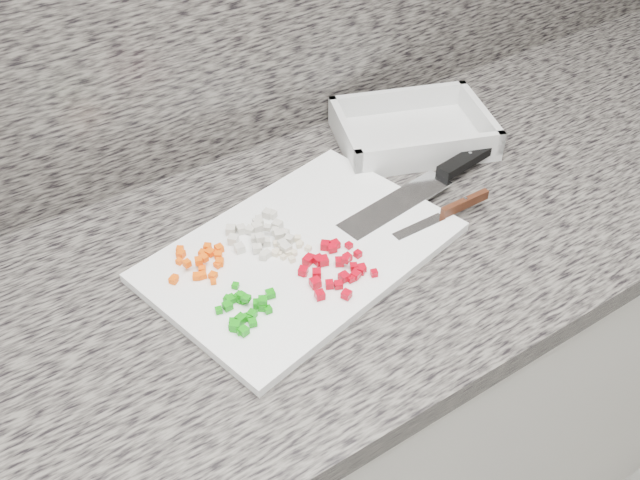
% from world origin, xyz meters
% --- Properties ---
extents(cabinet, '(3.92, 0.62, 0.86)m').
position_xyz_m(cabinet, '(0.00, 1.44, 0.43)').
color(cabinet, silver).
rests_on(cabinet, ground).
extents(countertop, '(3.96, 0.64, 0.04)m').
position_xyz_m(countertop, '(0.00, 1.44, 0.88)').
color(countertop, '#615D55').
rests_on(countertop, cabinet).
extents(backsplash, '(3.92, 0.02, 0.60)m').
position_xyz_m(backsplash, '(0.00, 1.74, 1.20)').
color(backsplash, '#615D55').
rests_on(backsplash, countertop).
extents(cutting_board, '(0.49, 0.38, 0.01)m').
position_xyz_m(cutting_board, '(0.06, 1.44, 0.91)').
color(cutting_board, white).
rests_on(cutting_board, countertop).
extents(carrot_pile, '(0.10, 0.10, 0.02)m').
position_xyz_m(carrot_pile, '(-0.08, 1.49, 0.92)').
color(carrot_pile, '#FF5705').
rests_on(carrot_pile, cutting_board).
extents(onion_pile, '(0.10, 0.10, 0.02)m').
position_xyz_m(onion_pile, '(0.02, 1.49, 0.92)').
color(onion_pile, beige).
rests_on(onion_pile, cutting_board).
extents(green_pepper_pile, '(0.09, 0.09, 0.02)m').
position_xyz_m(green_pepper_pile, '(-0.08, 1.37, 0.92)').
color(green_pepper_pile, '#0F8D0C').
rests_on(green_pepper_pile, cutting_board).
extents(red_pepper_pile, '(0.11, 0.12, 0.02)m').
position_xyz_m(red_pepper_pile, '(0.07, 1.37, 0.92)').
color(red_pepper_pile, '#AD0213').
rests_on(red_pepper_pile, cutting_board).
extents(garlic_pile, '(0.06, 0.05, 0.01)m').
position_xyz_m(garlic_pile, '(0.04, 1.44, 0.92)').
color(garlic_pile, beige).
rests_on(garlic_pile, cutting_board).
extents(chef_knife, '(0.36, 0.09, 0.02)m').
position_xyz_m(chef_knife, '(0.36, 1.46, 0.92)').
color(chef_knife, white).
rests_on(chef_knife, cutting_board).
extents(paring_knife, '(0.19, 0.02, 0.02)m').
position_xyz_m(paring_knife, '(0.30, 1.38, 0.92)').
color(paring_knife, white).
rests_on(paring_knife, cutting_board).
extents(tray, '(0.32, 0.27, 0.06)m').
position_xyz_m(tray, '(0.39, 1.59, 0.92)').
color(tray, silver).
rests_on(tray, countertop).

